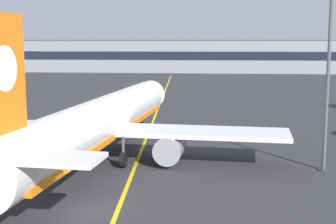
# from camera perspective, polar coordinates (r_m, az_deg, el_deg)

# --- Properties ---
(ground_plane) EXTENTS (400.00, 400.00, 0.00)m
(ground_plane) POSITION_cam_1_polar(r_m,az_deg,el_deg) (29.03, -10.47, -11.99)
(ground_plane) COLOR #2D2D30
(taxiway_centreline) EXTENTS (12.82, 179.58, 0.01)m
(taxiway_centreline) POSITION_cam_1_polar(r_m,az_deg,el_deg) (57.50, -2.06, -1.65)
(taxiway_centreline) COLOR yellow
(taxiway_centreline) RESTS_ON ground
(airliner_foreground) EXTENTS (32.27, 41.53, 11.65)m
(airliner_foreground) POSITION_cam_1_polar(r_m,az_deg,el_deg) (40.16, -8.43, -1.25)
(airliner_foreground) COLOR white
(airliner_foreground) RESTS_ON ground
(apron_lamp_post) EXTENTS (2.24, 0.90, 14.03)m
(apron_lamp_post) POSITION_cam_1_polar(r_m,az_deg,el_deg) (38.28, 19.03, 3.88)
(apron_lamp_post) COLOR #515156
(apron_lamp_post) RESTS_ON ground
(safety_cone_by_nose_gear) EXTENTS (0.44, 0.44, 0.55)m
(safety_cone_by_nose_gear) POSITION_cam_1_polar(r_m,az_deg,el_deg) (55.10, -2.67, -1.83)
(safety_cone_by_nose_gear) COLOR orange
(safety_cone_by_nose_gear) RESTS_ON ground
(terminal_building) EXTENTS (169.06, 12.40, 11.40)m
(terminal_building) POSITION_cam_1_polar(r_m,az_deg,el_deg) (163.35, 2.29, 6.90)
(terminal_building) COLOR gray
(terminal_building) RESTS_ON ground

